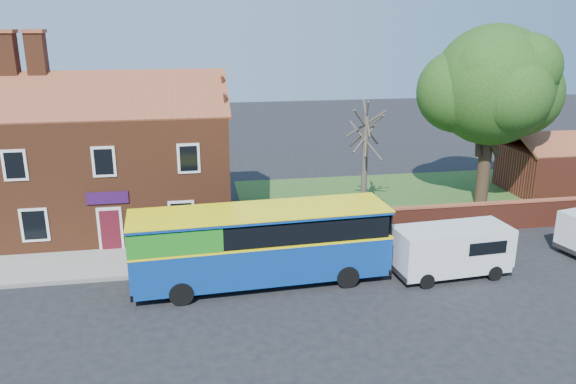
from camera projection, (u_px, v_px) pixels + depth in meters
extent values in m
plane|color=black|center=(272.00, 312.00, 22.22)|extent=(120.00, 120.00, 0.00)
cube|color=gray|center=(108.00, 264.00, 26.48)|extent=(18.00, 3.50, 0.12)
cube|color=slate|center=(103.00, 280.00, 24.82)|extent=(18.00, 0.15, 0.14)
cube|color=#426B28|center=(440.00, 197.00, 36.58)|extent=(26.00, 12.00, 0.04)
cube|color=brown|center=(116.00, 168.00, 30.96)|extent=(12.00, 8.00, 6.50)
cube|color=brown|center=(104.00, 95.00, 27.83)|extent=(12.30, 4.08, 2.16)
cube|color=brown|center=(114.00, 86.00, 31.60)|extent=(12.30, 4.08, 2.16)
cube|color=brown|center=(7.00, 55.00, 28.38)|extent=(0.90, 0.90, 2.20)
cube|color=brown|center=(37.00, 54.00, 28.61)|extent=(0.90, 0.90, 2.20)
cube|color=black|center=(104.00, 162.00, 26.77)|extent=(1.10, 0.06, 1.50)
cube|color=#4C0F19|center=(111.00, 230.00, 27.77)|extent=(0.95, 0.04, 2.10)
cube|color=silver|center=(110.00, 229.00, 27.78)|extent=(1.20, 0.06, 2.30)
cube|color=#2F0E3F|center=(107.00, 198.00, 27.27)|extent=(2.00, 0.06, 0.60)
cube|color=maroon|center=(488.00, 217.00, 30.71)|extent=(22.00, 0.30, 1.50)
cube|color=brown|center=(490.00, 203.00, 30.48)|extent=(22.00, 0.38, 0.10)
cube|color=maroon|center=(568.00, 169.00, 37.61)|extent=(8.00, 5.00, 3.00)
cube|color=brown|center=(561.00, 136.00, 38.19)|extent=(8.20, 2.56, 1.24)
cube|color=navy|center=(261.00, 256.00, 24.38)|extent=(11.15, 3.34, 1.75)
cube|color=yellow|center=(261.00, 237.00, 24.12)|extent=(11.17, 3.36, 0.10)
cube|color=black|center=(261.00, 226.00, 23.97)|extent=(10.71, 3.33, 0.88)
cube|color=#21891E|center=(174.00, 232.00, 23.19)|extent=(3.89, 2.99, 0.93)
cube|color=navy|center=(261.00, 212.00, 23.79)|extent=(11.15, 3.34, 0.14)
cube|color=yellow|center=(261.00, 211.00, 23.77)|extent=(11.19, 3.38, 0.06)
cylinder|color=black|center=(181.00, 294.00, 22.64)|extent=(1.01, 0.33, 0.99)
cylinder|color=black|center=(179.00, 267.00, 25.06)|extent=(1.01, 0.33, 0.99)
cylinder|color=black|center=(347.00, 277.00, 24.14)|extent=(1.01, 0.33, 0.99)
cylinder|color=black|center=(330.00, 253.00, 26.56)|extent=(1.01, 0.33, 0.99)
cube|color=silver|center=(451.00, 248.00, 25.10)|extent=(5.31, 2.44, 1.96)
cube|color=black|center=(498.00, 237.00, 25.55)|extent=(0.21, 1.76, 0.78)
cube|color=black|center=(499.00, 261.00, 25.95)|extent=(0.25, 2.07, 0.25)
cylinder|color=black|center=(426.00, 281.00, 24.09)|extent=(0.70, 0.27, 0.68)
cylinder|color=black|center=(407.00, 263.00, 25.90)|extent=(0.70, 0.27, 0.68)
cylinder|color=black|center=(495.00, 273.00, 24.86)|extent=(0.70, 0.27, 0.68)
cylinder|color=black|center=(471.00, 256.00, 26.67)|extent=(0.70, 0.27, 0.68)
cylinder|color=black|center=(566.00, 243.00, 28.29)|extent=(0.67, 0.35, 0.64)
cylinder|color=black|center=(484.00, 169.00, 34.65)|extent=(0.79, 0.79, 4.53)
sphere|color=#35621E|center=(493.00, 85.00, 33.15)|extent=(7.10, 7.10, 7.10)
sphere|color=#35621E|center=(520.00, 94.00, 34.03)|extent=(5.13, 5.13, 5.13)
sphere|color=#35621E|center=(458.00, 91.00, 33.52)|extent=(4.93, 4.93, 4.93)
cylinder|color=#4C4238|center=(365.00, 168.00, 32.17)|extent=(0.34, 0.34, 5.95)
cylinder|color=#4C4238|center=(366.00, 131.00, 31.55)|extent=(0.35, 2.90, 2.34)
cylinder|color=#4C4238|center=(366.00, 135.00, 31.61)|extent=(1.52, 2.14, 2.14)
cylinder|color=#4C4238|center=(366.00, 127.00, 31.48)|extent=(2.44, 1.12, 2.37)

